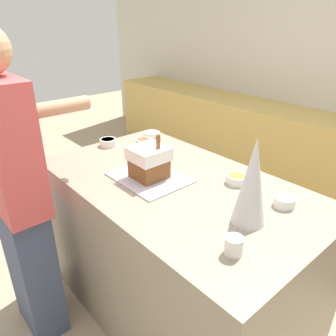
{
  "coord_description": "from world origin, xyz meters",
  "views": [
    {
      "loc": [
        1.18,
        -1.09,
        1.77
      ],
      "look_at": [
        -0.06,
        0.0,
        1.0
      ],
      "focal_mm": 35.0,
      "sensor_mm": 36.0,
      "label": 1
    }
  ],
  "objects_px": {
    "baking_tray": "(149,177)",
    "gingerbread_house": "(149,162)",
    "candy_bowl_center_rear": "(108,142)",
    "candy_bowl_behind_tray": "(152,135)",
    "candy_bowl_near_tray_right": "(143,141)",
    "person": "(18,197)",
    "mug": "(234,246)",
    "candy_bowl_far_left": "(237,179)",
    "decorative_tree": "(252,182)",
    "candy_bowl_far_right": "(285,201)"
  },
  "relations": [
    {
      "from": "baking_tray",
      "to": "gingerbread_house",
      "type": "height_order",
      "value": "gingerbread_house"
    },
    {
      "from": "gingerbread_house",
      "to": "candy_bowl_center_rear",
      "type": "relative_size",
      "value": 2.26
    },
    {
      "from": "candy_bowl_behind_tray",
      "to": "candy_bowl_near_tray_right",
      "type": "distance_m",
      "value": 0.14
    },
    {
      "from": "candy_bowl_behind_tray",
      "to": "person",
      "type": "bearing_deg",
      "value": -80.05
    },
    {
      "from": "candy_bowl_behind_tray",
      "to": "mug",
      "type": "height_order",
      "value": "mug"
    },
    {
      "from": "candy_bowl_center_rear",
      "to": "candy_bowl_behind_tray",
      "type": "distance_m",
      "value": 0.34
    },
    {
      "from": "gingerbread_house",
      "to": "candy_bowl_behind_tray",
      "type": "height_order",
      "value": "gingerbread_house"
    },
    {
      "from": "candy_bowl_center_rear",
      "to": "candy_bowl_far_left",
      "type": "relative_size",
      "value": 1.0
    },
    {
      "from": "candy_bowl_center_rear",
      "to": "candy_bowl_far_left",
      "type": "xyz_separation_m",
      "value": [
        0.95,
        0.23,
        -0.0
      ]
    },
    {
      "from": "baking_tray",
      "to": "decorative_tree",
      "type": "xyz_separation_m",
      "value": [
        0.62,
        0.07,
        0.19
      ]
    },
    {
      "from": "candy_bowl_far_left",
      "to": "mug",
      "type": "bearing_deg",
      "value": -53.04
    },
    {
      "from": "mug",
      "to": "decorative_tree",
      "type": "bearing_deg",
      "value": 113.41
    },
    {
      "from": "candy_bowl_near_tray_right",
      "to": "candy_bowl_behind_tray",
      "type": "bearing_deg",
      "value": 116.77
    },
    {
      "from": "candy_bowl_near_tray_right",
      "to": "mug",
      "type": "relative_size",
      "value": 1.43
    },
    {
      "from": "gingerbread_house",
      "to": "person",
      "type": "xyz_separation_m",
      "value": [
        -0.33,
        -0.62,
        -0.13
      ]
    },
    {
      "from": "candy_bowl_near_tray_right",
      "to": "mug",
      "type": "height_order",
      "value": "mug"
    },
    {
      "from": "candy_bowl_center_rear",
      "to": "candy_bowl_far_right",
      "type": "bearing_deg",
      "value": 9.68
    },
    {
      "from": "candy_bowl_center_rear",
      "to": "candy_bowl_behind_tray",
      "type": "height_order",
      "value": "candy_bowl_center_rear"
    },
    {
      "from": "gingerbread_house",
      "to": "candy_bowl_far_left",
      "type": "height_order",
      "value": "gingerbread_house"
    },
    {
      "from": "candy_bowl_center_rear",
      "to": "mug",
      "type": "relative_size",
      "value": 1.49
    },
    {
      "from": "decorative_tree",
      "to": "mug",
      "type": "xyz_separation_m",
      "value": [
        0.1,
        -0.22,
        -0.16
      ]
    },
    {
      "from": "gingerbread_house",
      "to": "mug",
      "type": "xyz_separation_m",
      "value": [
        0.72,
        -0.16,
        -0.06
      ]
    },
    {
      "from": "candy_bowl_center_rear",
      "to": "candy_bowl_near_tray_right",
      "type": "distance_m",
      "value": 0.25
    },
    {
      "from": "candy_bowl_center_rear",
      "to": "candy_bowl_near_tray_right",
      "type": "bearing_deg",
      "value": 56.34
    },
    {
      "from": "person",
      "to": "decorative_tree",
      "type": "bearing_deg",
      "value": 35.7
    },
    {
      "from": "gingerbread_house",
      "to": "candy_bowl_far_right",
      "type": "bearing_deg",
      "value": 24.91
    },
    {
      "from": "gingerbread_house",
      "to": "person",
      "type": "distance_m",
      "value": 0.71
    },
    {
      "from": "gingerbread_house",
      "to": "candy_bowl_far_left",
      "type": "xyz_separation_m",
      "value": [
        0.36,
        0.32,
        -0.08
      ]
    },
    {
      "from": "decorative_tree",
      "to": "candy_bowl_behind_tray",
      "type": "xyz_separation_m",
      "value": [
        -1.14,
        0.36,
        -0.17
      ]
    },
    {
      "from": "decorative_tree",
      "to": "person",
      "type": "height_order",
      "value": "person"
    },
    {
      "from": "candy_bowl_behind_tray",
      "to": "candy_bowl_near_tray_right",
      "type": "bearing_deg",
      "value": -63.23
    },
    {
      "from": "candy_bowl_near_tray_right",
      "to": "candy_bowl_center_rear",
      "type": "bearing_deg",
      "value": -123.66
    },
    {
      "from": "mug",
      "to": "baking_tray",
      "type": "bearing_deg",
      "value": 167.83
    },
    {
      "from": "candy_bowl_center_rear",
      "to": "candy_bowl_near_tray_right",
      "type": "xyz_separation_m",
      "value": [
        0.14,
        0.21,
        -0.01
      ]
    },
    {
      "from": "candy_bowl_behind_tray",
      "to": "mug",
      "type": "bearing_deg",
      "value": -25.19
    },
    {
      "from": "candy_bowl_behind_tray",
      "to": "decorative_tree",
      "type": "bearing_deg",
      "value": -17.53
    },
    {
      "from": "decorative_tree",
      "to": "candy_bowl_near_tray_right",
      "type": "relative_size",
      "value": 3.66
    },
    {
      "from": "candy_bowl_behind_tray",
      "to": "mug",
      "type": "distance_m",
      "value": 1.36
    },
    {
      "from": "mug",
      "to": "person",
      "type": "height_order",
      "value": "person"
    },
    {
      "from": "baking_tray",
      "to": "candy_bowl_far_right",
      "type": "distance_m",
      "value": 0.73
    },
    {
      "from": "decorative_tree",
      "to": "baking_tray",
      "type": "bearing_deg",
      "value": -174.02
    },
    {
      "from": "gingerbread_house",
      "to": "candy_bowl_center_rear",
      "type": "bearing_deg",
      "value": 170.96
    },
    {
      "from": "decorative_tree",
      "to": "person",
      "type": "distance_m",
      "value": 1.2
    },
    {
      "from": "decorative_tree",
      "to": "candy_bowl_behind_tray",
      "type": "distance_m",
      "value": 1.2
    },
    {
      "from": "gingerbread_house",
      "to": "candy_bowl_behind_tray",
      "type": "distance_m",
      "value": 0.67
    },
    {
      "from": "candy_bowl_far_left",
      "to": "candy_bowl_near_tray_right",
      "type": "bearing_deg",
      "value": -178.38
    },
    {
      "from": "candy_bowl_behind_tray",
      "to": "candy_bowl_far_right",
      "type": "xyz_separation_m",
      "value": [
        1.17,
        -0.12,
        0.0
      ]
    },
    {
      "from": "gingerbread_house",
      "to": "mug",
      "type": "relative_size",
      "value": 3.37
    },
    {
      "from": "candy_bowl_center_rear",
      "to": "candy_bowl_far_right",
      "type": "xyz_separation_m",
      "value": [
        1.24,
        0.21,
        -0.0
      ]
    },
    {
      "from": "candy_bowl_behind_tray",
      "to": "candy_bowl_far_right",
      "type": "distance_m",
      "value": 1.18
    }
  ]
}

